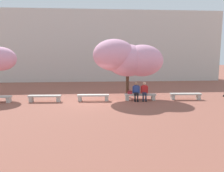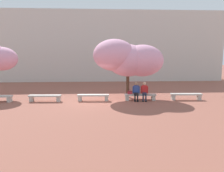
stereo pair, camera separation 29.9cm
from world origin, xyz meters
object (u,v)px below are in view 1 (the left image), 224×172
person_seated_left (136,91)px  cherry_tree_main (128,59)px  stone_bench_center (93,96)px  handbag (130,92)px  stone_bench_east_end (186,95)px  person_seated_right (144,90)px  stone_bench_near_east (140,96)px  stone_bench_near_west (45,97)px

person_seated_left → cherry_tree_main: cherry_tree_main is taller
stone_bench_center → cherry_tree_main: size_ratio=0.43×
handbag → stone_bench_east_end: bearing=-0.3°
stone_bench_center → person_seated_right: size_ratio=1.70×
person_seated_right → handbag: 1.03m
stone_bench_near_east → person_seated_right: person_seated_right is taller
stone_bench_near_east → stone_bench_east_end: bearing=-0.0°
stone_bench_near_west → handbag: handbag is taller
stone_bench_center → stone_bench_near_east: size_ratio=1.00×
stone_bench_near_west → stone_bench_near_east: bearing=0.0°
stone_bench_near_east → person_seated_right: 0.48m
stone_bench_center → stone_bench_near_east: 3.27m
stone_bench_near_west → handbag: (5.80, 0.02, 0.27)m
person_seated_right → stone_bench_near_west: bearing=179.6°
stone_bench_east_end → cherry_tree_main: cherry_tree_main is taller
person_seated_left → stone_bench_center: bearing=179.0°
stone_bench_east_end → handbag: bearing=179.7°
stone_bench_near_east → person_seated_left: 0.49m
handbag → cherry_tree_main: (-0.01, 1.07, 2.29)m
stone_bench_center → handbag: (2.53, 0.02, 0.27)m
person_seated_left → person_seated_right: same height
handbag → person_seated_right: bearing=-4.2°
handbag → person_seated_left: bearing=-9.7°
handbag → stone_bench_near_west: bearing=-179.8°
person_seated_left → handbag: bearing=170.3°
stone_bench_near_west → stone_bench_east_end: same height
handbag → cherry_tree_main: 2.53m
stone_bench_east_end → person_seated_left: (-3.57, -0.05, 0.38)m
stone_bench_near_west → handbag: 5.81m
stone_bench_near_west → stone_bench_center: 3.27m
person_seated_right → cherry_tree_main: 2.66m
stone_bench_east_end → handbag: 4.02m
stone_bench_center → handbag: handbag is taller
person_seated_left → cherry_tree_main: (-0.45, 1.15, 2.17)m
stone_bench_near_east → stone_bench_east_end: same height
stone_bench_center → person_seated_right: bearing=-0.8°
stone_bench_center → stone_bench_near_east: same height
stone_bench_near_east → cherry_tree_main: cherry_tree_main is taller
stone_bench_east_end → stone_bench_near_east: bearing=180.0°
person_seated_left → person_seated_right: size_ratio=1.00×
stone_bench_east_end → person_seated_right: bearing=-179.0°
stone_bench_east_end → stone_bench_near_west: bearing=180.0°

